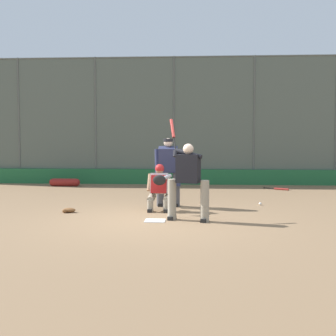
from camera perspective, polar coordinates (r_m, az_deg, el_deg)
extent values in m
plane|color=#846647|center=(9.93, -1.59, -6.46)|extent=(160.00, 160.00, 0.00)
cube|color=white|center=(9.93, -1.59, -6.42)|extent=(0.43, 0.43, 0.01)
cylinder|color=#515651|center=(17.95, 19.79, 5.50)|extent=(0.08, 0.08, 4.69)
cylinder|color=#515651|center=(17.38, 10.45, 5.73)|extent=(0.08, 0.08, 4.69)
cylinder|color=#515651|center=(17.29, 0.73, 5.80)|extent=(0.08, 0.08, 4.69)
cylinder|color=#515651|center=(17.68, -8.81, 5.71)|extent=(0.08, 0.08, 4.69)
cylinder|color=#515651|center=(18.54, -17.70, 5.49)|extent=(0.08, 0.08, 4.69)
cube|color=#515B51|center=(17.29, 0.73, 5.80)|extent=(17.53, 0.01, 4.69)
cylinder|color=#515651|center=(17.51, 0.74, 13.39)|extent=(17.53, 0.06, 0.06)
cube|color=#236638|center=(17.24, 0.71, -1.08)|extent=(17.18, 0.18, 0.55)
cube|color=slate|center=(19.36, 3.49, -1.17)|extent=(12.27, 1.95, 0.12)
cube|color=slate|center=(18.79, 3.48, -0.83)|extent=(12.27, 0.55, 0.44)
cube|color=#B7BABC|center=(18.77, 3.49, -0.04)|extent=(12.27, 0.24, 0.08)
cube|color=slate|center=(19.33, 3.49, -0.22)|extent=(12.27, 0.55, 0.76)
cube|color=#B7BABC|center=(19.30, 3.50, 1.02)|extent=(12.27, 0.24, 0.08)
cube|color=slate|center=(19.87, 3.50, 0.35)|extent=(12.27, 0.55, 1.08)
cube|color=#B7BABC|center=(19.84, 3.51, 2.02)|extent=(12.27, 0.24, 0.08)
cylinder|color=gray|center=(9.76, 4.50, -4.05)|extent=(0.18, 0.18, 0.87)
cube|color=black|center=(9.82, 4.49, -6.34)|extent=(0.19, 0.30, 0.08)
cylinder|color=gray|center=(9.99, 0.48, -3.85)|extent=(0.18, 0.18, 0.87)
cube|color=black|center=(10.05, 0.48, -6.09)|extent=(0.19, 0.30, 0.08)
cube|color=black|center=(9.80, 2.48, -0.08)|extent=(0.53, 0.40, 0.60)
sphere|color=beige|center=(9.78, 2.49, 2.32)|extent=(0.22, 0.22, 0.22)
cylinder|color=black|center=(9.81, 2.51, 1.73)|extent=(0.60, 0.32, 0.23)
cylinder|color=black|center=(9.90, 0.93, 1.76)|extent=(0.12, 0.16, 0.17)
sphere|color=black|center=(9.92, 0.95, 2.13)|extent=(0.04, 0.04, 0.04)
cylinder|color=black|center=(10.01, 0.83, 2.95)|extent=(0.08, 0.20, 0.30)
cylinder|color=maroon|center=(10.21, 0.55, 4.85)|extent=(0.15, 0.31, 0.42)
cylinder|color=gray|center=(10.98, -0.20, -4.69)|extent=(0.14, 0.14, 0.29)
cylinder|color=gray|center=(11.14, -0.08, -3.71)|extent=(0.19, 0.44, 0.22)
cube|color=black|center=(10.99, -0.20, -5.22)|extent=(0.12, 0.27, 0.08)
cylinder|color=gray|center=(11.03, -2.18, -4.64)|extent=(0.14, 0.14, 0.29)
cylinder|color=gray|center=(11.19, -2.03, -3.67)|extent=(0.19, 0.44, 0.22)
cube|color=black|center=(11.05, -2.18, -5.18)|extent=(0.12, 0.27, 0.08)
cube|color=#B7B7BC|center=(11.16, -1.02, -1.91)|extent=(0.44, 0.36, 0.52)
cube|color=#B21E1E|center=(11.03, -1.13, -1.98)|extent=(0.38, 0.15, 0.43)
sphere|color=#936B4C|center=(11.13, -1.03, -0.24)|extent=(0.19, 0.19, 0.19)
sphere|color=#B21E1E|center=(11.13, -1.03, -0.07)|extent=(0.21, 0.21, 0.21)
cylinder|color=#B7B7BC|center=(10.90, -0.39, -1.21)|extent=(0.30, 0.49, 0.15)
ellipsoid|color=black|center=(10.69, -1.05, -1.48)|extent=(0.31, 0.12, 0.24)
cylinder|color=#936B4C|center=(11.20, -2.29, -1.77)|extent=(0.10, 0.30, 0.42)
cylinder|color=#4C4C51|center=(11.88, 1.01, -2.57)|extent=(0.18, 0.18, 0.88)
cube|color=black|center=(11.93, 1.00, -4.49)|extent=(0.12, 0.28, 0.08)
cylinder|color=#4C4C51|center=(11.90, -0.95, -2.56)|extent=(0.18, 0.18, 0.88)
cube|color=black|center=(11.95, -0.94, -4.48)|extent=(0.12, 0.28, 0.08)
cube|color=#282D4C|center=(11.76, 0.02, 1.05)|extent=(0.49, 0.43, 0.67)
sphere|color=beige|center=(11.75, 0.02, 3.11)|extent=(0.22, 0.22, 0.22)
cylinder|color=black|center=(11.75, 0.02, 3.41)|extent=(0.23, 0.23, 0.08)
cylinder|color=#282D4C|center=(11.70, 1.35, 0.03)|extent=(0.15, 0.25, 0.94)
cylinder|color=#282D4C|center=(11.73, -1.35, 0.04)|extent=(0.16, 0.25, 0.94)
sphere|color=black|center=(16.15, 11.64, -2.37)|extent=(0.04, 0.04, 0.04)
cylinder|color=black|center=(16.07, 12.23, -2.41)|extent=(0.32, 0.23, 0.03)
cylinder|color=maroon|center=(15.89, 13.65, -2.50)|extent=(0.46, 0.34, 0.07)
ellipsoid|color=brown|center=(11.21, -11.96, -5.05)|extent=(0.30, 0.19, 0.11)
ellipsoid|color=brown|center=(11.15, -12.50, -5.14)|extent=(0.11, 0.08, 0.09)
sphere|color=white|center=(12.33, 11.17, -4.30)|extent=(0.07, 0.07, 0.07)
cylinder|color=maroon|center=(17.00, -12.49, -1.72)|extent=(0.84, 0.27, 0.27)
sphere|color=maroon|center=(16.89, -11.12, -1.74)|extent=(0.27, 0.27, 0.27)
sphere|color=maroon|center=(17.12, -13.84, -1.70)|extent=(0.27, 0.27, 0.27)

